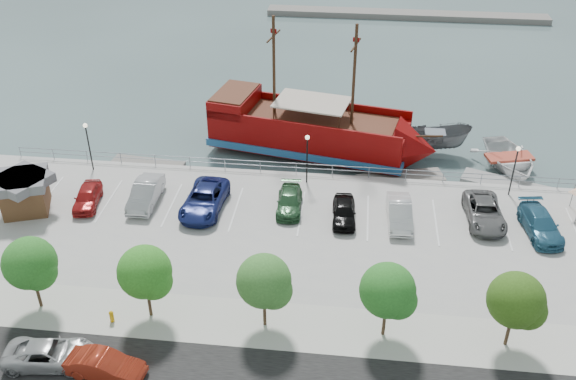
# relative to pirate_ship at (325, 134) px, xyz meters

# --- Properties ---
(ground) EXTENTS (160.00, 160.00, 0.00)m
(ground) POSITION_rel_pirate_ship_xyz_m (-1.04, -12.92, -2.15)
(ground) COLOR #3E5152
(sidewalk) EXTENTS (100.00, 4.00, 0.05)m
(sidewalk) POSITION_rel_pirate_ship_xyz_m (-1.04, -22.92, -1.14)
(sidewalk) COLOR #BBBAAE
(sidewalk) RESTS_ON land_slab
(seawall_railing) EXTENTS (50.00, 0.06, 1.00)m
(seawall_railing) POSITION_rel_pirate_ship_xyz_m (-1.04, -5.12, -0.63)
(seawall_railing) COLOR gray
(seawall_railing) RESTS_ON land_slab
(far_shore) EXTENTS (40.00, 3.00, 0.80)m
(far_shore) POSITION_rel_pirate_ship_xyz_m (8.96, 42.08, -1.75)
(far_shore) COLOR slate
(far_shore) RESTS_ON ground
(pirate_ship) EXTENTS (20.74, 9.31, 12.87)m
(pirate_ship) POSITION_rel_pirate_ship_xyz_m (0.00, 0.00, 0.00)
(pirate_ship) COLOR #720303
(pirate_ship) RESTS_ON ground
(patrol_boat) EXTENTS (6.78, 3.29, 2.52)m
(patrol_boat) POSITION_rel_pirate_ship_xyz_m (9.74, 1.45, -0.90)
(patrol_boat) COLOR #595B5E
(patrol_boat) RESTS_ON ground
(speedboat) EXTENTS (6.79, 8.27, 1.49)m
(speedboat) POSITION_rel_pirate_ship_xyz_m (16.04, -0.41, -1.41)
(speedboat) COLOR white
(speedboat) RESTS_ON ground
(dock_west) EXTENTS (6.63, 2.50, 0.37)m
(dock_west) POSITION_rel_pirate_ship_xyz_m (-15.29, -3.72, -1.97)
(dock_west) COLOR slate
(dock_west) RESTS_ON ground
(dock_mid) EXTENTS (7.64, 4.04, 0.42)m
(dock_mid) POSITION_rel_pirate_ship_xyz_m (6.68, -3.72, -1.95)
(dock_mid) COLOR gray
(dock_mid) RESTS_ON ground
(dock_east) EXTENTS (7.66, 4.63, 0.42)m
(dock_east) POSITION_rel_pirate_ship_xyz_m (15.47, -3.72, -1.94)
(dock_east) COLOR gray
(dock_east) RESTS_ON ground
(shed) EXTENTS (4.50, 4.50, 2.91)m
(shed) POSITION_rel_pirate_ship_xyz_m (-21.71, -12.77, 0.39)
(shed) COLOR brown
(shed) RESTS_ON land_slab
(street_van) EXTENTS (5.16, 2.81, 1.37)m
(street_van) POSITION_rel_pirate_ship_xyz_m (-13.45, -27.26, -0.47)
(street_van) COLOR #A2A4A5
(street_van) RESTS_ON street
(street_sedan) EXTENTS (4.52, 2.04, 1.44)m
(street_sedan) POSITION_rel_pirate_ship_xyz_m (-10.06, -27.76, -0.44)
(street_sedan) COLOR maroon
(street_sedan) RESTS_ON street
(fire_hydrant) EXTENTS (0.28, 0.28, 0.82)m
(fire_hydrant) POSITION_rel_pirate_ship_xyz_m (-11.19, -23.72, -0.71)
(fire_hydrant) COLOR #D39508
(fire_hydrant) RESTS_ON sidewalk
(lamp_post_left) EXTENTS (0.36, 0.36, 4.28)m
(lamp_post_left) POSITION_rel_pirate_ship_xyz_m (-19.04, -6.42, 1.78)
(lamp_post_left) COLOR black
(lamp_post_left) RESTS_ON land_slab
(lamp_post_mid) EXTENTS (0.36, 0.36, 4.28)m
(lamp_post_mid) POSITION_rel_pirate_ship_xyz_m (-1.04, -6.42, 1.78)
(lamp_post_mid) COLOR black
(lamp_post_mid) RESTS_ON land_slab
(lamp_post_right) EXTENTS (0.36, 0.36, 4.28)m
(lamp_post_right) POSITION_rel_pirate_ship_xyz_m (14.96, -6.42, 1.78)
(lamp_post_right) COLOR black
(lamp_post_right) RESTS_ON land_slab
(tree_b) EXTENTS (3.30, 3.20, 5.00)m
(tree_b) POSITION_rel_pirate_ship_xyz_m (-15.89, -22.99, 2.14)
(tree_b) COLOR #473321
(tree_b) RESTS_ON sidewalk
(tree_c) EXTENTS (3.30, 3.20, 5.00)m
(tree_c) POSITION_rel_pirate_ship_xyz_m (-8.89, -22.99, 2.14)
(tree_c) COLOR #473321
(tree_c) RESTS_ON sidewalk
(tree_d) EXTENTS (3.30, 3.20, 5.00)m
(tree_d) POSITION_rel_pirate_ship_xyz_m (-1.89, -22.99, 2.14)
(tree_d) COLOR #473321
(tree_d) RESTS_ON sidewalk
(tree_e) EXTENTS (3.30, 3.20, 5.00)m
(tree_e) POSITION_rel_pirate_ship_xyz_m (5.11, -22.99, 2.14)
(tree_e) COLOR #473321
(tree_e) RESTS_ON sidewalk
(tree_f) EXTENTS (3.30, 3.20, 5.00)m
(tree_f) POSITION_rel_pirate_ship_xyz_m (12.11, -22.99, 2.14)
(tree_f) COLOR #473321
(tree_f) RESTS_ON sidewalk
(parked_car_a) EXTENTS (2.34, 4.46, 1.45)m
(parked_car_a) POSITION_rel_pirate_ship_xyz_m (-17.40, -11.62, -0.43)
(parked_car_a) COLOR maroon
(parked_car_a) RESTS_ON land_slab
(parked_car_b) EXTENTS (1.82, 5.10, 1.68)m
(parked_car_b) POSITION_rel_pirate_ship_xyz_m (-13.05, -10.83, -0.32)
(parked_car_b) COLOR #A7A8AB
(parked_car_b) RESTS_ON land_slab
(parked_car_c) EXTENTS (3.10, 6.18, 1.68)m
(parked_car_c) POSITION_rel_pirate_ship_xyz_m (-8.37, -11.19, -0.32)
(parked_car_c) COLOR navy
(parked_car_c) RESTS_ON land_slab
(parked_car_d) EXTENTS (2.07, 4.64, 1.32)m
(parked_car_d) POSITION_rel_pirate_ship_xyz_m (-1.99, -10.38, -0.49)
(parked_car_d) COLOR #26512E
(parked_car_d) RESTS_ON land_slab
(parked_car_e) EXTENTS (1.92, 4.34, 1.45)m
(parked_car_e) POSITION_rel_pirate_ship_xyz_m (2.17, -11.37, -0.43)
(parked_car_e) COLOR black
(parked_car_e) RESTS_ON land_slab
(parked_car_f) EXTENTS (1.89, 4.90, 1.59)m
(parked_car_f) POSITION_rel_pirate_ship_xyz_m (6.23, -11.18, -0.36)
(parked_car_f) COLOR silver
(parked_car_f) RESTS_ON land_slab
(parked_car_g) EXTENTS (2.79, 5.64, 1.54)m
(parked_car_g) POSITION_rel_pirate_ship_xyz_m (12.45, -10.36, -0.39)
(parked_car_g) COLOR #616161
(parked_car_g) RESTS_ON land_slab
(parked_car_h) EXTENTS (2.83, 5.46, 1.51)m
(parked_car_h) POSITION_rel_pirate_ship_xyz_m (16.21, -11.44, -0.40)
(parked_car_h) COLOR #295F7B
(parked_car_h) RESTS_ON land_slab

